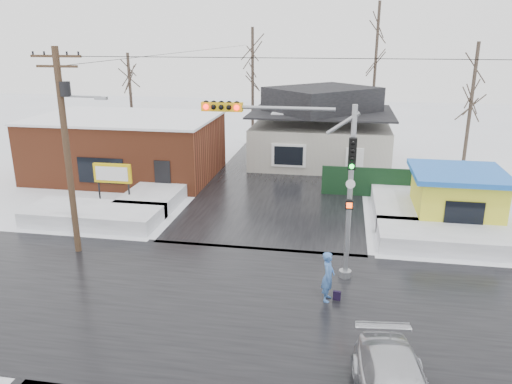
% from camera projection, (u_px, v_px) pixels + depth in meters
% --- Properties ---
extents(ground, '(120.00, 120.00, 0.00)m').
position_uv_depth(ground, '(233.00, 306.00, 18.16)').
color(ground, white).
rests_on(ground, ground).
extents(road_ns, '(10.00, 120.00, 0.02)m').
position_uv_depth(road_ns, '(233.00, 306.00, 18.15)').
color(road_ns, black).
rests_on(road_ns, ground).
extents(road_ew, '(120.00, 10.00, 0.02)m').
position_uv_depth(road_ew, '(233.00, 306.00, 18.15)').
color(road_ew, black).
rests_on(road_ew, ground).
extents(snowbank_nw, '(7.00, 3.00, 0.80)m').
position_uv_depth(snowbank_nw, '(94.00, 215.00, 26.09)').
color(snowbank_nw, white).
rests_on(snowbank_nw, ground).
extents(snowbank_ne, '(7.00, 3.00, 0.80)m').
position_uv_depth(snowbank_ne, '(455.00, 238.00, 23.13)').
color(snowbank_ne, white).
rests_on(snowbank_ne, ground).
extents(snowbank_nside_w, '(3.00, 8.00, 0.80)m').
position_uv_depth(snowbank_nside_w, '(164.00, 189.00, 30.45)').
color(snowbank_nside_w, white).
rests_on(snowbank_nside_w, ground).
extents(snowbank_nside_e, '(3.00, 8.00, 0.80)m').
position_uv_depth(snowbank_nside_e, '(400.00, 202.00, 28.15)').
color(snowbank_nside_e, white).
rests_on(snowbank_nside_e, ground).
extents(traffic_signal, '(6.05, 0.68, 7.00)m').
position_uv_depth(traffic_signal, '(310.00, 168.00, 19.17)').
color(traffic_signal, gray).
rests_on(traffic_signal, ground).
extents(utility_pole, '(3.15, 0.44, 9.00)m').
position_uv_depth(utility_pole, '(67.00, 141.00, 21.20)').
color(utility_pole, '#382619').
rests_on(utility_pole, ground).
extents(brick_building, '(12.20, 8.20, 4.12)m').
position_uv_depth(brick_building, '(127.00, 146.00, 34.35)').
color(brick_building, brown).
rests_on(brick_building, ground).
extents(marquee_sign, '(2.20, 0.21, 2.55)m').
position_uv_depth(marquee_sign, '(113.00, 175.00, 27.97)').
color(marquee_sign, black).
rests_on(marquee_sign, ground).
extents(house, '(10.40, 8.40, 5.76)m').
position_uv_depth(house, '(321.00, 129.00, 37.68)').
color(house, '#B0AB9F').
rests_on(house, ground).
extents(kiosk, '(4.60, 4.60, 2.88)m').
position_uv_depth(kiosk, '(456.00, 197.00, 25.53)').
color(kiosk, yellow).
rests_on(kiosk, ground).
extents(fence, '(8.00, 0.12, 1.80)m').
position_uv_depth(fence, '(389.00, 183.00, 29.96)').
color(fence, black).
rests_on(fence, ground).
extents(tree_far_left, '(3.00, 3.00, 10.00)m').
position_uv_depth(tree_far_left, '(253.00, 53.00, 40.81)').
color(tree_far_left, '#332821').
rests_on(tree_far_left, ground).
extents(tree_far_mid, '(3.00, 3.00, 12.00)m').
position_uv_depth(tree_far_mid, '(378.00, 33.00, 40.56)').
color(tree_far_mid, '#332821').
rests_on(tree_far_mid, ground).
extents(tree_far_right, '(3.00, 3.00, 9.00)m').
position_uv_depth(tree_far_right, '(475.00, 70.00, 32.79)').
color(tree_far_right, '#332821').
rests_on(tree_far_right, ground).
extents(tree_far_west, '(3.00, 3.00, 8.00)m').
position_uv_depth(tree_far_west, '(129.00, 73.00, 41.06)').
color(tree_far_west, '#332821').
rests_on(tree_far_west, ground).
extents(pedestrian, '(0.55, 0.76, 1.92)m').
position_uv_depth(pedestrian, '(328.00, 277.00, 18.27)').
color(pedestrian, '#3F6CB3').
rests_on(pedestrian, ground).
extents(shopping_bag, '(0.29, 0.16, 0.35)m').
position_uv_depth(shopping_bag, '(337.00, 296.00, 18.50)').
color(shopping_bag, black).
rests_on(shopping_bag, ground).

